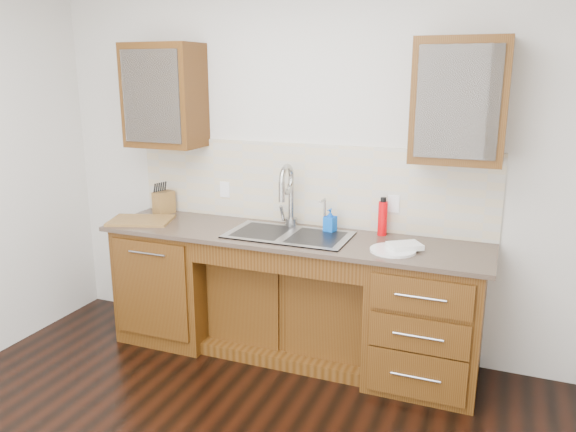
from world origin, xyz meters
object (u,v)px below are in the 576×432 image
at_px(soap_bottle, 330,221).
at_px(water_bottle, 383,219).
at_px(knife_block, 164,203).
at_px(cutting_board, 141,220).
at_px(plate, 393,250).

relative_size(soap_bottle, water_bottle, 0.71).
xyz_separation_m(knife_block, cutting_board, (-0.02, -0.28, -0.08)).
bearing_deg(plate, knife_block, 170.94).
xyz_separation_m(soap_bottle, plate, (0.50, -0.27, -0.08)).
bearing_deg(soap_bottle, cutting_board, -157.89).
distance_m(soap_bottle, plate, 0.57).
xyz_separation_m(water_bottle, knife_block, (-1.73, -0.03, -0.03)).
height_order(knife_block, cutting_board, knife_block).
bearing_deg(water_bottle, cutting_board, -169.75).
relative_size(plate, knife_block, 1.63).
distance_m(plate, knife_block, 1.90).
height_order(water_bottle, knife_block, water_bottle).
bearing_deg(cutting_board, water_bottle, 10.25).
bearing_deg(cutting_board, knife_block, 86.18).
distance_m(water_bottle, knife_block, 1.73).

